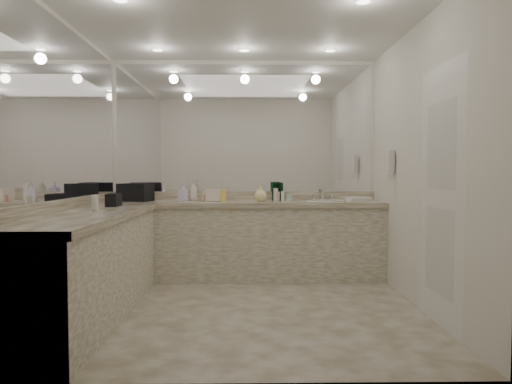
{
  "coord_description": "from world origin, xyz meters",
  "views": [
    {
      "loc": [
        0.05,
        -4.12,
        1.24
      ],
      "look_at": [
        0.12,
        0.4,
        1.04
      ],
      "focal_mm": 32.0,
      "sensor_mm": 36.0,
      "label": 1
    }
  ],
  "objects_px": {
    "wall_phone": "(390,162)",
    "black_toiletry_bag": "(135,192)",
    "soap_bottle_a": "(193,191)",
    "soap_bottle_b": "(183,192)",
    "sink": "(325,201)",
    "cream_cosmetic_case": "(214,195)",
    "soap_bottle_c": "(261,193)",
    "hand_towel": "(358,199)"
  },
  "relations": [
    {
      "from": "wall_phone",
      "to": "black_toiletry_bag",
      "type": "xyz_separation_m",
      "value": [
        -2.83,
        0.52,
        -0.34
      ]
    },
    {
      "from": "black_toiletry_bag",
      "to": "soap_bottle_a",
      "type": "bearing_deg",
      "value": 6.0
    },
    {
      "from": "soap_bottle_b",
      "to": "sink",
      "type": "bearing_deg",
      "value": 0.76
    },
    {
      "from": "soap_bottle_b",
      "to": "black_toiletry_bag",
      "type": "bearing_deg",
      "value": 175.75
    },
    {
      "from": "black_toiletry_bag",
      "to": "soap_bottle_b",
      "type": "bearing_deg",
      "value": -4.25
    },
    {
      "from": "wall_phone",
      "to": "soap_bottle_b",
      "type": "distance_m",
      "value": 2.35
    },
    {
      "from": "cream_cosmetic_case",
      "to": "soap_bottle_c",
      "type": "xyz_separation_m",
      "value": [
        0.54,
        0.05,
        0.02
      ]
    },
    {
      "from": "soap_bottle_c",
      "to": "cream_cosmetic_case",
      "type": "bearing_deg",
      "value": -174.87
    },
    {
      "from": "wall_phone",
      "to": "cream_cosmetic_case",
      "type": "bearing_deg",
      "value": 165.64
    },
    {
      "from": "sink",
      "to": "wall_phone",
      "type": "xyz_separation_m",
      "value": [
        0.61,
        -0.5,
        0.46
      ]
    },
    {
      "from": "hand_towel",
      "to": "soap_bottle_a",
      "type": "bearing_deg",
      "value": 176.94
    },
    {
      "from": "black_toiletry_bag",
      "to": "hand_towel",
      "type": "relative_size",
      "value": 1.4
    },
    {
      "from": "cream_cosmetic_case",
      "to": "soap_bottle_c",
      "type": "bearing_deg",
      "value": -15.44
    },
    {
      "from": "sink",
      "to": "black_toiletry_bag",
      "type": "xyz_separation_m",
      "value": [
        -2.23,
        0.02,
        0.11
      ]
    },
    {
      "from": "cream_cosmetic_case",
      "to": "soap_bottle_c",
      "type": "relative_size",
      "value": 1.33
    },
    {
      "from": "black_toiletry_bag",
      "to": "hand_towel",
      "type": "height_order",
      "value": "black_toiletry_bag"
    },
    {
      "from": "soap_bottle_b",
      "to": "soap_bottle_a",
      "type": "bearing_deg",
      "value": 46.05
    },
    {
      "from": "black_toiletry_bag",
      "to": "soap_bottle_a",
      "type": "distance_m",
      "value": 0.67
    },
    {
      "from": "hand_towel",
      "to": "soap_bottle_c",
      "type": "distance_m",
      "value": 1.15
    },
    {
      "from": "wall_phone",
      "to": "black_toiletry_bag",
      "type": "height_order",
      "value": "wall_phone"
    },
    {
      "from": "soap_bottle_c",
      "to": "wall_phone",
      "type": "bearing_deg",
      "value": -21.51
    },
    {
      "from": "cream_cosmetic_case",
      "to": "soap_bottle_a",
      "type": "bearing_deg",
      "value": 137.93
    },
    {
      "from": "wall_phone",
      "to": "black_toiletry_bag",
      "type": "bearing_deg",
      "value": 169.6
    },
    {
      "from": "wall_phone",
      "to": "soap_bottle_b",
      "type": "relative_size",
      "value": 1.11
    },
    {
      "from": "soap_bottle_a",
      "to": "soap_bottle_b",
      "type": "relative_size",
      "value": 1.12
    },
    {
      "from": "sink",
      "to": "wall_phone",
      "type": "height_order",
      "value": "wall_phone"
    },
    {
      "from": "cream_cosmetic_case",
      "to": "soap_bottle_a",
      "type": "height_order",
      "value": "soap_bottle_a"
    },
    {
      "from": "soap_bottle_b",
      "to": "soap_bottle_c",
      "type": "relative_size",
      "value": 1.18
    },
    {
      "from": "hand_towel",
      "to": "cream_cosmetic_case",
      "type": "bearing_deg",
      "value": 179.9
    },
    {
      "from": "soap_bottle_a",
      "to": "cream_cosmetic_case",
      "type": "bearing_deg",
      "value": -21.5
    },
    {
      "from": "soap_bottle_b",
      "to": "cream_cosmetic_case",
      "type": "bearing_deg",
      "value": 1.62
    },
    {
      "from": "wall_phone",
      "to": "black_toiletry_bag",
      "type": "distance_m",
      "value": 2.9
    },
    {
      "from": "hand_towel",
      "to": "soap_bottle_b",
      "type": "height_order",
      "value": "soap_bottle_b"
    },
    {
      "from": "black_toiletry_bag",
      "to": "cream_cosmetic_case",
      "type": "height_order",
      "value": "black_toiletry_bag"
    },
    {
      "from": "sink",
      "to": "wall_phone",
      "type": "distance_m",
      "value": 0.91
    },
    {
      "from": "soap_bottle_a",
      "to": "soap_bottle_b",
      "type": "height_order",
      "value": "soap_bottle_a"
    },
    {
      "from": "sink",
      "to": "soap_bottle_c",
      "type": "height_order",
      "value": "soap_bottle_c"
    },
    {
      "from": "black_toiletry_bag",
      "to": "hand_towel",
      "type": "distance_m",
      "value": 2.61
    },
    {
      "from": "black_toiletry_bag",
      "to": "hand_towel",
      "type": "xyz_separation_m",
      "value": [
        2.61,
        -0.03,
        -0.08
      ]
    },
    {
      "from": "black_toiletry_bag",
      "to": "soap_bottle_c",
      "type": "bearing_deg",
      "value": 0.69
    },
    {
      "from": "soap_bottle_b",
      "to": "hand_towel",
      "type": "bearing_deg",
      "value": 0.2
    },
    {
      "from": "black_toiletry_bag",
      "to": "soap_bottle_c",
      "type": "distance_m",
      "value": 1.47
    }
  ]
}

